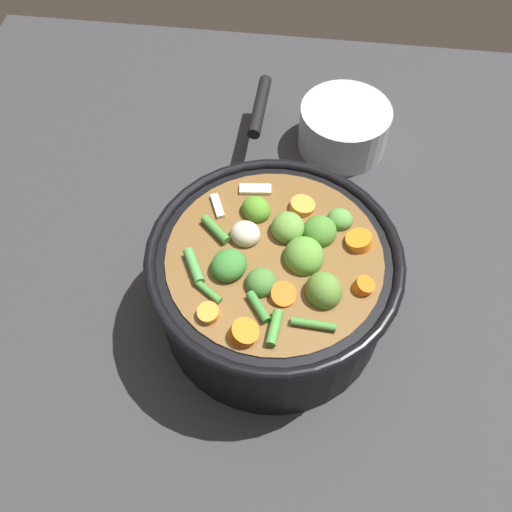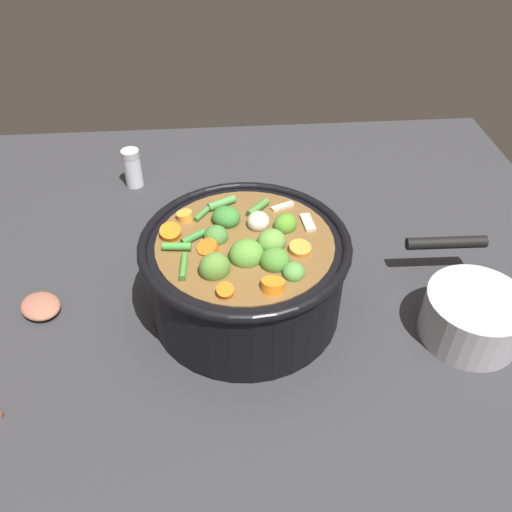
% 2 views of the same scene
% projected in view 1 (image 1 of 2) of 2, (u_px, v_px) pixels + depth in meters
% --- Properties ---
extents(ground_plane, '(1.10, 1.10, 0.00)m').
position_uv_depth(ground_plane, '(272.00, 310.00, 0.68)').
color(ground_plane, '#2D2D30').
extents(cooking_pot, '(0.27, 0.27, 0.15)m').
position_uv_depth(cooking_pot, '(273.00, 282.00, 0.62)').
color(cooking_pot, black).
rests_on(cooking_pot, ground_plane).
extents(small_saucepan, '(0.20, 0.13, 0.07)m').
position_uv_depth(small_saucepan, '(341.00, 127.00, 0.80)').
color(small_saucepan, '#ADADB2').
rests_on(small_saucepan, ground_plane).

